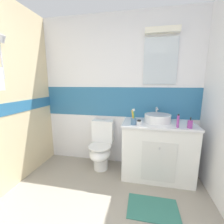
{
  "coord_description": "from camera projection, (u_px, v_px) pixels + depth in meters",
  "views": [
    {
      "loc": [
        0.4,
        -0.09,
        1.42
      ],
      "look_at": [
        0.0,
        1.88,
        1.03
      ],
      "focal_mm": 23.9,
      "sensor_mm": 36.0,
      "label": 1
    }
  ],
  "objects": [
    {
      "name": "ground_plane",
      "position": [
        99.0,
        220.0,
        1.6
      ],
      "size": [
        3.2,
        3.48,
        0.04
      ],
      "primitive_type": "cube",
      "color": "gray"
    },
    {
      "name": "wall_back_tiled",
      "position": [
        119.0,
        93.0,
        2.55
      ],
      "size": [
        3.2,
        0.2,
        2.5
      ],
      "color": "white",
      "rests_on": "ground_plane"
    },
    {
      "name": "vanity_cabinet",
      "position": [
        157.0,
        149.0,
        2.27
      ],
      "size": [
        1.03,
        0.58,
        0.85
      ],
      "color": "white",
      "rests_on": "ground_plane"
    },
    {
      "name": "sink_basin",
      "position": [
        157.0,
        118.0,
        2.21
      ],
      "size": [
        0.38,
        0.42,
        0.19
      ],
      "color": "white",
      "rests_on": "vanity_cabinet"
    },
    {
      "name": "toilet",
      "position": [
        101.0,
        147.0,
        2.49
      ],
      "size": [
        0.37,
        0.5,
        0.81
      ],
      "color": "white",
      "rests_on": "ground_plane"
    },
    {
      "name": "toothbrush_cup",
      "position": [
        133.0,
        121.0,
        2.07
      ],
      "size": [
        0.08,
        0.08,
        0.22
      ],
      "color": "#4C7299",
      "rests_on": "vanity_cabinet"
    },
    {
      "name": "soap_dispenser",
      "position": [
        190.0,
        124.0,
        1.91
      ],
      "size": [
        0.06,
        0.06,
        0.14
      ],
      "color": "#993F99",
      "rests_on": "vanity_cabinet"
    },
    {
      "name": "toothpaste_tube_upright",
      "position": [
        178.0,
        121.0,
        1.93
      ],
      "size": [
        0.03,
        0.03,
        0.18
      ],
      "color": "#993F99",
      "rests_on": "vanity_cabinet"
    },
    {
      "name": "hair_gel_jar",
      "position": [
        139.0,
        123.0,
        2.06
      ],
      "size": [
        0.07,
        0.07,
        0.07
      ],
      "color": "white",
      "rests_on": "vanity_cabinet"
    },
    {
      "name": "bath_mat",
      "position": [
        153.0,
        208.0,
        1.71
      ],
      "size": [
        0.57,
        0.37,
        0.01
      ],
      "primitive_type": "cube",
      "color": "#337266",
      "rests_on": "ground_plane"
    }
  ]
}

